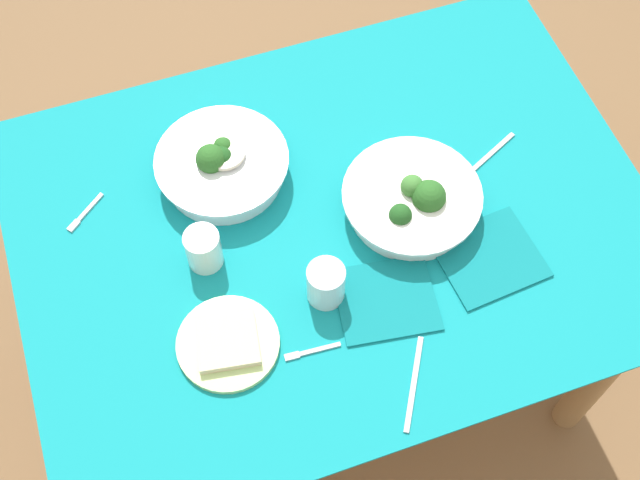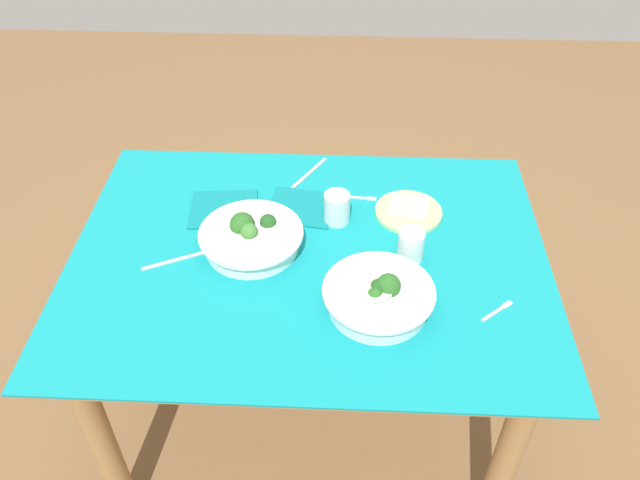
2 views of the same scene
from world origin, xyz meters
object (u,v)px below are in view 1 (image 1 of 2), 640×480
at_px(water_glass_side, 326,284).
at_px(table_knife_left, 484,159).
at_px(fork_by_far_bowl, 310,352).
at_px(water_glass_center, 203,248).
at_px(table_knife_right, 414,383).
at_px(napkin_folded_upper, 386,299).
at_px(broccoli_bowl_far, 413,200).
at_px(napkin_folded_lower, 489,258).
at_px(fork_by_near_bowl, 84,214).
at_px(bread_side_plate, 228,343).
at_px(broccoli_bowl_near, 222,166).

height_order(water_glass_side, table_knife_left, water_glass_side).
distance_m(fork_by_far_bowl, table_knife_left, 0.56).
relative_size(water_glass_center, fork_by_far_bowl, 0.82).
distance_m(water_glass_side, table_knife_left, 0.46).
xyz_separation_m(table_knife_left, table_knife_right, (0.33, 0.41, 0.00)).
height_order(water_glass_center, napkin_folded_upper, water_glass_center).
height_order(broccoli_bowl_far, napkin_folded_lower, broccoli_bowl_far).
relative_size(broccoli_bowl_far, water_glass_center, 3.17).
xyz_separation_m(broccoli_bowl_far, water_glass_side, (0.23, 0.12, 0.01)).
bearing_deg(water_glass_side, napkin_folded_upper, 154.47).
bearing_deg(table_knife_right, water_glass_center, -111.67).
distance_m(water_glass_center, fork_by_near_bowl, 0.28).
xyz_separation_m(fork_by_far_bowl, table_knife_right, (-0.16, 0.12, -0.00)).
distance_m(table_knife_right, napkin_folded_upper, 0.17).
distance_m(bread_side_plate, napkin_folded_lower, 0.53).
bearing_deg(fork_by_far_bowl, napkin_folded_lower, -165.83).
height_order(broccoli_bowl_near, table_knife_left, broccoli_bowl_near).
relative_size(water_glass_side, table_knife_left, 0.48).
bearing_deg(bread_side_plate, water_glass_side, -169.15).
distance_m(water_glass_center, fork_by_far_bowl, 0.29).
height_order(table_knife_right, napkin_folded_upper, napkin_folded_upper).
xyz_separation_m(fork_by_far_bowl, fork_by_near_bowl, (0.33, -0.43, 0.00)).
height_order(broccoli_bowl_far, broccoli_bowl_near, broccoli_bowl_near).
distance_m(broccoli_bowl_far, fork_by_near_bowl, 0.66).
relative_size(broccoli_bowl_near, water_glass_side, 3.03).
bearing_deg(water_glass_center, napkin_folded_lower, 161.09).
relative_size(water_glass_center, table_knife_left, 0.47).
bearing_deg(napkin_folded_lower, table_knife_right, 38.81).
relative_size(broccoli_bowl_far, broccoli_bowl_near, 1.02).
bearing_deg(napkin_folded_upper, water_glass_center, -33.34).
relative_size(bread_side_plate, table_knife_left, 1.02).
xyz_separation_m(broccoli_bowl_near, fork_by_far_bowl, (-0.04, 0.43, -0.03)).
xyz_separation_m(bread_side_plate, water_glass_center, (-0.01, -0.19, 0.03)).
bearing_deg(broccoli_bowl_near, napkin_folded_upper, 119.60).
relative_size(table_knife_left, napkin_folded_upper, 1.01).
height_order(broccoli_bowl_near, bread_side_plate, broccoli_bowl_near).
distance_m(broccoli_bowl_far, table_knife_left, 0.20).
relative_size(broccoli_bowl_far, napkin_folded_lower, 1.47).
bearing_deg(bread_side_plate, broccoli_bowl_near, -104.62).
relative_size(broccoli_bowl_near, water_glass_center, 3.10).
height_order(bread_side_plate, napkin_folded_upper, bread_side_plate).
bearing_deg(broccoli_bowl_near, water_glass_side, 108.53).
distance_m(fork_by_far_bowl, napkin_folded_lower, 0.40).
relative_size(broccoli_bowl_far, table_knife_right, 1.51).
bearing_deg(bread_side_plate, napkin_folded_lower, -179.15).
bearing_deg(water_glass_side, napkin_folded_lower, 174.53).
relative_size(broccoli_bowl_near, fork_by_near_bowl, 3.14).
relative_size(water_glass_side, fork_by_far_bowl, 0.84).
height_order(fork_by_far_bowl, table_knife_left, same).
bearing_deg(fork_by_far_bowl, napkin_folded_upper, -158.97).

